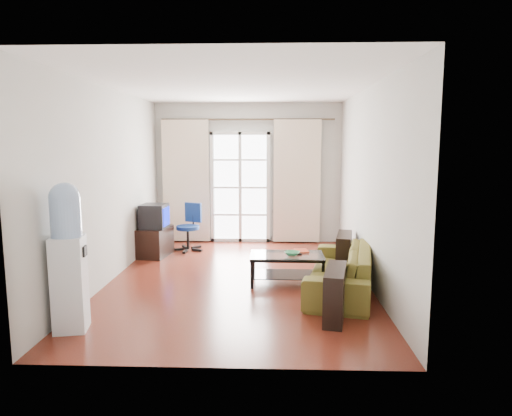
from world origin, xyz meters
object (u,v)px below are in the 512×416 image
(crt_tv, at_px, (153,216))
(task_chair, at_px, (189,237))
(water_cooler, at_px, (68,254))
(tv_stand, at_px, (155,242))
(sofa, at_px, (340,269))
(coffee_table, at_px, (287,265))

(crt_tv, distance_m, task_chair, 0.84)
(water_cooler, bearing_deg, tv_stand, 78.41)
(sofa, relative_size, tv_stand, 3.07)
(sofa, height_order, tv_stand, sofa)
(coffee_table, relative_size, tv_stand, 1.49)
(crt_tv, height_order, water_cooler, water_cooler)
(crt_tv, relative_size, task_chair, 0.56)
(sofa, relative_size, water_cooler, 1.35)
(coffee_table, distance_m, crt_tv, 2.68)
(crt_tv, bearing_deg, sofa, -27.42)
(sofa, height_order, coffee_table, sofa)
(coffee_table, xyz_separation_m, water_cooler, (-2.28, -1.69, 0.54))
(coffee_table, height_order, water_cooler, water_cooler)
(crt_tv, relative_size, water_cooler, 0.31)
(task_chair, bearing_deg, crt_tv, -112.35)
(sofa, relative_size, task_chair, 2.44)
(crt_tv, bearing_deg, tv_stand, 96.45)
(coffee_table, relative_size, task_chair, 1.18)
(tv_stand, bearing_deg, sofa, -23.02)
(water_cooler, bearing_deg, crt_tv, 78.33)
(water_cooler, bearing_deg, coffee_table, 25.88)
(tv_stand, height_order, water_cooler, water_cooler)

